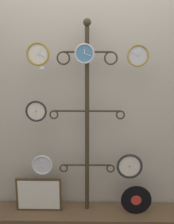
# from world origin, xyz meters

# --- Properties ---
(shop_wall) EXTENTS (4.40, 0.04, 2.80)m
(shop_wall) POSITION_xyz_m (0.00, 0.57, 1.40)
(shop_wall) COLOR #BCB2A3
(shop_wall) RESTS_ON ground_plane
(low_shelf) EXTENTS (2.20, 0.36, 0.06)m
(low_shelf) POSITION_xyz_m (0.00, 0.35, 0.03)
(low_shelf) COLOR brown
(low_shelf) RESTS_ON ground_plane
(display_stand) EXTENTS (0.77, 0.38, 2.05)m
(display_stand) POSITION_xyz_m (0.00, 0.41, 0.77)
(display_stand) COLOR #382D1E
(display_stand) RESTS_ON ground_plane
(clock_top_left) EXTENTS (0.22, 0.04, 0.22)m
(clock_top_left) POSITION_xyz_m (-0.46, 0.32, 1.72)
(clock_top_left) COLOR silver
(clock_top_center) EXTENTS (0.19, 0.04, 0.19)m
(clock_top_center) POSITION_xyz_m (-0.02, 0.32, 1.72)
(clock_top_center) COLOR #4C84B2
(clock_top_right) EXTENTS (0.21, 0.04, 0.21)m
(clock_top_right) POSITION_xyz_m (0.48, 0.33, 1.71)
(clock_top_right) COLOR silver
(clock_middle_left) EXTENTS (0.21, 0.04, 0.21)m
(clock_middle_left) POSITION_xyz_m (-0.50, 0.34, 1.17)
(clock_middle_left) COLOR silver
(clock_bottom_left) EXTENTS (0.21, 0.04, 0.21)m
(clock_bottom_left) POSITION_xyz_m (-0.46, 0.31, 0.61)
(clock_bottom_left) COLOR silver
(clock_bottom_right) EXTENTS (0.27, 0.04, 0.27)m
(clock_bottom_right) POSITION_xyz_m (0.44, 0.32, 0.60)
(clock_bottom_right) COLOR silver
(vinyl_record) EXTENTS (0.32, 0.01, 0.32)m
(vinyl_record) POSITION_xyz_m (0.52, 0.31, 0.22)
(vinyl_record) COLOR black
(vinyl_record) RESTS_ON low_shelf
(picture_frame) EXTENTS (0.49, 0.02, 0.37)m
(picture_frame) POSITION_xyz_m (-0.52, 0.36, 0.25)
(picture_frame) COLOR #4C381E
(picture_frame) RESTS_ON low_shelf
(price_tag_upper) EXTENTS (0.04, 0.00, 0.03)m
(price_tag_upper) POSITION_xyz_m (-0.43, 0.31, 1.59)
(price_tag_upper) COLOR white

